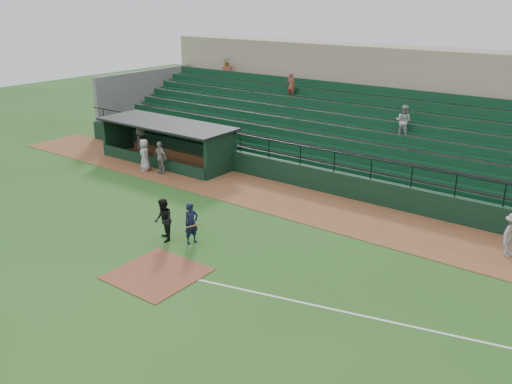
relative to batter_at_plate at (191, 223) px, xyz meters
The scene contains 12 objects.
ground 2.04m from the batter_at_plate, 65.25° to the right, with size 90.00×90.00×0.00m, color #27581C.
warning_track 6.43m from the batter_at_plate, 83.04° to the left, with size 40.00×4.00×0.03m, color brown.
home_plate_dirt 2.91m from the batter_at_plate, 73.90° to the right, with size 3.00×3.00×0.03m, color brown.
foul_line 8.83m from the batter_at_plate, ahead, with size 18.00×0.09×0.01m, color white.
stadium_structure 14.87m from the batter_at_plate, 87.02° to the left, with size 38.00×13.08×6.40m.
dugout 11.96m from the batter_at_plate, 138.71° to the left, with size 8.90×3.20×2.42m.
batter_at_plate is the anchor object (origin of this frame).
umpire 1.18m from the batter_at_plate, 154.27° to the right, with size 0.88×0.69×1.81m, color black.
runner 12.43m from the batter_at_plate, 31.06° to the left, with size 1.14×0.66×1.77m, color gray.
dugout_player_a 9.43m from the batter_at_plate, 143.82° to the left, with size 1.08×0.45×1.85m, color gray.
dugout_player_b 10.29m from the batter_at_plate, 148.12° to the left, with size 0.90×0.59×1.84m, color #ABA6A0.
dugout_player_c 13.06m from the batter_at_plate, 146.95° to the left, with size 1.82×0.58×1.96m, color gray.
Camera 1 is at (13.10, -12.54, 9.46)m, focal length 37.39 mm.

